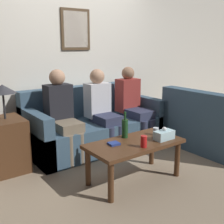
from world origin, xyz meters
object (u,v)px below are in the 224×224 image
(couch_side, at_px, (213,128))
(coffee_table, at_px, (134,148))
(person_left, at_px, (62,112))
(wine_bottle, at_px, (125,128))
(drinking_glass, at_px, (156,131))
(person_right, at_px, (133,103))
(person_middle, at_px, (102,107))
(couch_main, at_px, (93,126))

(couch_side, height_order, coffee_table, couch_side)
(person_left, bearing_deg, coffee_table, -72.63)
(couch_side, height_order, wine_bottle, couch_side)
(couch_side, xyz_separation_m, drinking_glass, (-1.23, -0.06, 0.20))
(couch_side, height_order, person_right, person_right)
(drinking_glass, relative_size, person_middle, 0.08)
(coffee_table, bearing_deg, couch_main, 78.91)
(coffee_table, height_order, drinking_glass, drinking_glass)
(person_middle, distance_m, person_right, 0.57)
(coffee_table, height_order, person_middle, person_middle)
(wine_bottle, height_order, person_left, person_left)
(coffee_table, relative_size, person_left, 0.90)
(person_left, relative_size, person_right, 1.02)
(wine_bottle, bearing_deg, drinking_glass, -21.99)
(person_right, bearing_deg, coffee_table, -129.36)
(couch_side, bearing_deg, coffee_table, 93.38)
(couch_side, bearing_deg, person_middle, 54.24)
(couch_main, relative_size, wine_bottle, 6.59)
(couch_main, xyz_separation_m, couch_side, (1.35, -1.12, 0.00))
(couch_side, distance_m, drinking_glass, 1.25)
(coffee_table, height_order, person_right, person_right)
(coffee_table, xyz_separation_m, person_left, (-0.33, 1.06, 0.24))
(drinking_glass, distance_m, person_middle, 1.01)
(wine_bottle, height_order, person_right, person_right)
(wine_bottle, relative_size, person_middle, 0.26)
(couch_main, xyz_separation_m, person_right, (0.61, -0.18, 0.32))
(couch_main, bearing_deg, wine_bottle, -102.58)
(couch_side, distance_m, person_left, 2.18)
(drinking_glass, xyz_separation_m, person_left, (-0.69, 1.02, 0.13))
(wine_bottle, bearing_deg, coffee_table, -92.24)
(couch_main, height_order, person_middle, person_middle)
(couch_main, relative_size, person_middle, 1.72)
(couch_side, xyz_separation_m, coffee_table, (-1.59, -0.09, 0.09))
(couch_main, distance_m, person_left, 0.68)
(person_middle, bearing_deg, drinking_glass, -85.34)
(couch_main, bearing_deg, person_left, -164.56)
(drinking_glass, height_order, person_left, person_left)
(person_left, bearing_deg, couch_main, 15.44)
(wine_bottle, distance_m, drinking_glass, 0.38)
(couch_main, distance_m, wine_bottle, 1.10)
(couch_main, distance_m, drinking_glass, 1.20)
(couch_main, relative_size, coffee_table, 1.86)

